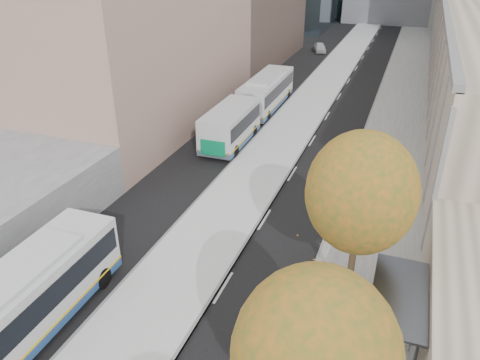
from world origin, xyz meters
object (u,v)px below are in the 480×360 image
at_px(bus_far, 253,104).
at_px(distant_car, 320,47).
at_px(cyclist, 250,330).
at_px(bus_shelter, 404,305).

distance_m(bus_far, distant_car, 29.22).
bearing_deg(distant_car, cyclist, -99.76).
xyz_separation_m(cyclist, distant_car, (-8.14, 52.18, -0.14)).
bearing_deg(bus_far, distant_car, 90.37).
xyz_separation_m(bus_shelter, cyclist, (-5.17, -1.63, -1.44)).
height_order(bus_shelter, distant_car, bus_shelter).
bearing_deg(bus_shelter, bus_far, 121.21).
bearing_deg(bus_far, bus_shelter, -59.17).
relative_size(bus_shelter, distant_car, 1.23).
distance_m(bus_shelter, distant_car, 52.29).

